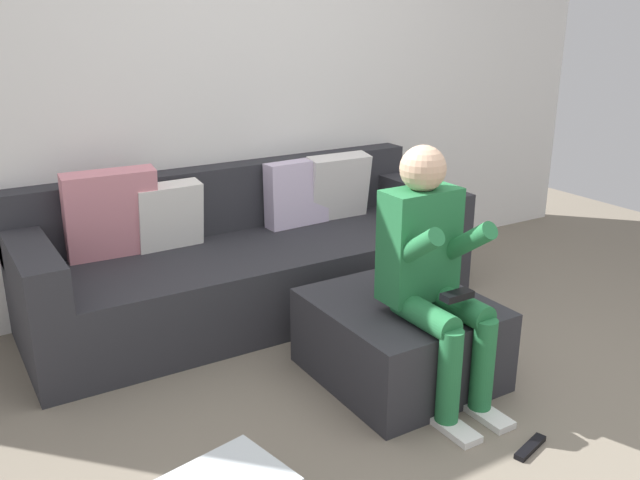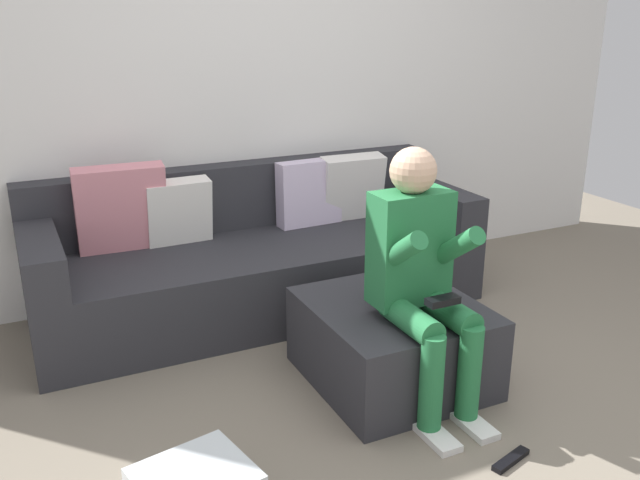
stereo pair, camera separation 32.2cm
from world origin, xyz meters
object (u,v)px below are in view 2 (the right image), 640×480
(couch_sectional, at_px, (257,257))
(ottoman, at_px, (392,342))
(person_seated, at_px, (421,269))
(remote_near_ottoman, at_px, (511,460))

(couch_sectional, distance_m, ottoman, 1.10)
(couch_sectional, bearing_deg, person_seated, -77.54)
(ottoman, bearing_deg, remote_near_ottoman, -83.14)
(person_seated, bearing_deg, ottoman, 92.31)
(couch_sectional, distance_m, remote_near_ottoman, 1.86)
(person_seated, height_order, remote_near_ottoman, person_seated)
(remote_near_ottoman, bearing_deg, couch_sectional, 85.27)
(couch_sectional, xyz_separation_m, person_seated, (0.28, -1.25, 0.32))
(ottoman, relative_size, remote_near_ottoman, 4.05)
(person_seated, bearing_deg, remote_near_ottoman, -81.60)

